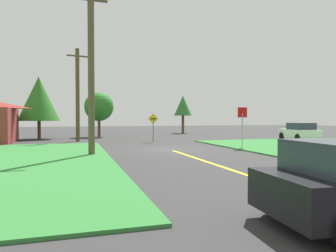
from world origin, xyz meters
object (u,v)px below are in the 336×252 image
utility_pole_near (91,70)px  direction_sign (153,124)px  car_on_crossroad (299,132)px  utility_pole_mid (78,94)px  oak_tree_right (183,106)px  stop_sign (242,120)px  pine_tree_center (39,99)px  oak_tree_left (99,107)px

utility_pole_near → direction_sign: size_ratio=3.76×
utility_pole_near → direction_sign: (5.56, 8.48, -3.16)m
car_on_crossroad → utility_pole_mid: bearing=83.8°
direction_sign → oak_tree_right: 16.19m
stop_sign → utility_pole_near: (-10.11, -1.51, 2.74)m
car_on_crossroad → direction_sign: 13.35m
utility_pole_mid → direction_sign: bearing=-23.3°
car_on_crossroad → pine_tree_center: size_ratio=0.69×
stop_sign → car_on_crossroad: bearing=-149.2°
utility_pole_near → pine_tree_center: bearing=105.4°
stop_sign → pine_tree_center: pine_tree_center is taller
stop_sign → direction_sign: (-4.55, 6.98, -0.41)m
stop_sign → utility_pole_near: bearing=10.4°
utility_pole_near → oak_tree_right: bearing=59.6°
stop_sign → oak_tree_right: size_ratio=0.55×
direction_sign → utility_pole_mid: bearing=156.7°
utility_pole_near → utility_pole_mid: size_ratio=1.13×
utility_pole_near → utility_pole_mid: (-0.61, 11.14, -0.51)m
car_on_crossroad → direction_sign: (-13.14, 2.25, 0.71)m
direction_sign → oak_tree_left: size_ratio=0.50×
car_on_crossroad → direction_sign: bearing=88.4°
car_on_crossroad → utility_pole_near: bearing=116.5°
utility_pole_mid → pine_tree_center: utility_pole_mid is taller
stop_sign → pine_tree_center: (-14.32, 13.79, 2.00)m
utility_pole_near → oak_tree_left: size_ratio=1.88×
utility_pole_mid → stop_sign: bearing=-41.9°
utility_pole_near → oak_tree_left: utility_pole_near is taller
stop_sign → direction_sign: 8.34m
utility_pole_near → car_on_crossroad: bearing=18.4°
direction_sign → oak_tree_left: 9.88m
stop_sign → oak_tree_right: oak_tree_right is taller
car_on_crossroad → oak_tree_right: bearing=26.6°
oak_tree_left → oak_tree_right: oak_tree_right is taller
pine_tree_center → utility_pole_mid: bearing=-49.1°
direction_sign → oak_tree_right: (7.67, 14.09, 2.18)m
utility_pole_near → oak_tree_left: bearing=84.5°
utility_pole_near → direction_sign: utility_pole_near is taller
car_on_crossroad → utility_pole_mid: 20.21m
stop_sign → utility_pole_near: utility_pole_near is taller
direction_sign → oak_tree_right: bearing=61.5°
utility_pole_near → oak_tree_right: utility_pole_near is taller
pine_tree_center → oak_tree_left: bearing=19.6°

